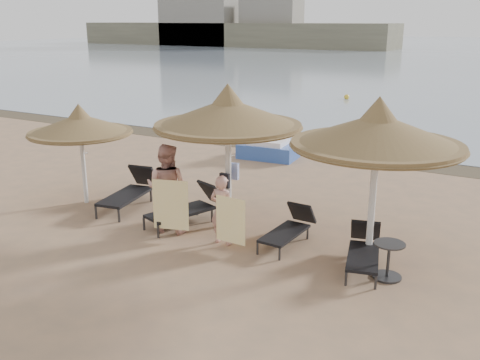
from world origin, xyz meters
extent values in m
plane|color=#9F7755|center=(0.00, 0.00, 0.00)|extent=(160.00, 160.00, 0.00)
cube|color=#4A3E2A|center=(0.00, 9.40, 0.00)|extent=(200.00, 1.60, 0.01)
cube|color=#6E6A52|center=(-45.00, 78.00, 2.00)|extent=(60.00, 10.00, 4.00)
cube|color=gray|center=(-50.00, 76.00, 6.00)|extent=(14.00, 6.00, 12.00)
cube|color=gray|center=(-36.00, 77.00, 4.00)|extent=(10.00, 5.00, 8.00)
cylinder|color=silver|center=(-4.10, 1.24, 0.95)|extent=(0.11, 0.11, 1.90)
cone|color=brown|center=(-4.10, 1.24, 2.09)|extent=(2.62, 2.62, 0.50)
cone|color=brown|center=(-4.10, 1.24, 2.39)|extent=(0.63, 0.63, 0.41)
cylinder|color=brown|center=(-4.10, 1.24, 1.86)|extent=(2.57, 2.57, 0.09)
cylinder|color=silver|center=(-0.03, 1.67, 1.20)|extent=(0.14, 0.14, 2.40)
cone|color=brown|center=(-0.03, 1.67, 2.65)|extent=(3.31, 3.31, 0.63)
cone|color=brown|center=(-0.03, 1.67, 3.02)|extent=(0.80, 0.80, 0.51)
cylinder|color=brown|center=(-0.03, 1.67, 2.35)|extent=(3.24, 3.24, 0.11)
cylinder|color=silver|center=(3.34, 1.48, 1.19)|extent=(0.14, 0.14, 2.38)
cone|color=brown|center=(3.34, 1.48, 2.63)|extent=(3.28, 3.28, 0.62)
cone|color=brown|center=(3.34, 1.48, 3.00)|extent=(0.79, 0.79, 0.51)
cylinder|color=brown|center=(3.34, 1.48, 2.33)|extent=(3.22, 3.22, 0.11)
cylinder|color=#2F2F31|center=(-3.00, 0.46, 0.16)|extent=(0.06, 0.06, 0.31)
cylinder|color=#2F2F31|center=(-2.38, 0.57, 0.16)|extent=(0.06, 0.06, 0.31)
cylinder|color=#2F2F31|center=(-3.28, 2.01, 0.16)|extent=(0.06, 0.06, 0.31)
cylinder|color=#2F2F31|center=(-2.66, 2.12, 0.16)|extent=(0.06, 0.06, 0.31)
cube|color=black|center=(-2.84, 1.34, 0.35)|extent=(0.98, 1.78, 0.07)
cube|color=black|center=(-3.01, 2.32, 0.62)|extent=(0.77, 0.59, 0.64)
cylinder|color=#2F2F31|center=(-1.55, 0.47, 0.15)|extent=(0.05, 0.05, 0.30)
cylinder|color=#2F2F31|center=(-0.99, 0.27, 0.15)|extent=(0.05, 0.05, 0.30)
cylinder|color=#2F2F31|center=(-1.04, 1.87, 0.15)|extent=(0.05, 0.05, 0.30)
cylinder|color=#2F2F31|center=(-0.48, 1.67, 0.15)|extent=(0.05, 0.05, 0.30)
cube|color=black|center=(-1.00, 1.12, 0.33)|extent=(1.17, 1.73, 0.06)
cube|color=black|center=(-0.68, 2.00, 0.59)|extent=(0.78, 0.65, 0.60)
cylinder|color=#2F2F31|center=(1.31, 0.56, 0.13)|extent=(0.05, 0.05, 0.25)
cylinder|color=#2F2F31|center=(1.82, 0.53, 0.13)|extent=(0.05, 0.05, 0.25)
cylinder|color=#2F2F31|center=(1.39, 1.84, 0.13)|extent=(0.05, 0.05, 0.25)
cylinder|color=#2F2F31|center=(1.89, 1.81, 0.13)|extent=(0.05, 0.05, 0.25)
cube|color=black|center=(1.61, 1.23, 0.28)|extent=(0.64, 1.40, 0.05)
cube|color=black|center=(1.65, 2.03, 0.50)|extent=(0.59, 0.42, 0.52)
cylinder|color=#2F2F31|center=(3.32, 0.16, 0.13)|extent=(0.05, 0.05, 0.26)
cylinder|color=#2F2F31|center=(3.82, 0.29, 0.13)|extent=(0.05, 0.05, 0.26)
cylinder|color=#2F2F31|center=(2.99, 1.42, 0.13)|extent=(0.05, 0.05, 0.26)
cylinder|color=#2F2F31|center=(3.50, 1.55, 0.13)|extent=(0.05, 0.05, 0.26)
cube|color=black|center=(3.40, 0.90, 0.29)|extent=(0.90, 1.49, 0.06)
cube|color=black|center=(3.19, 1.69, 0.51)|extent=(0.65, 0.52, 0.53)
cylinder|color=#2F2F31|center=(3.88, 0.84, 0.02)|extent=(0.54, 0.54, 0.04)
cylinder|color=#2F2F31|center=(3.88, 0.84, 0.34)|extent=(0.06, 0.06, 0.65)
cylinder|color=#2F2F31|center=(3.88, 0.84, 0.68)|extent=(0.57, 0.57, 0.03)
imported|color=tan|center=(-1.06, 0.73, 1.17)|extent=(1.19, 0.89, 2.33)
imported|color=tan|center=(0.40, 0.69, 0.88)|extent=(0.82, 0.55, 1.76)
cube|color=yellow|center=(-0.71, 0.38, 0.77)|extent=(0.77, 0.25, 1.12)
cube|color=yellow|center=(0.75, 0.44, 0.68)|extent=(0.70, 0.05, 0.98)
cube|color=white|center=(-0.03, 1.85, 1.27)|extent=(0.31, 0.13, 0.39)
cube|color=black|center=(-0.03, 1.51, 1.13)|extent=(0.24, 0.09, 0.33)
cube|color=#3358AF|center=(-2.03, 7.77, 0.24)|extent=(2.04, 1.31, 0.49)
cube|color=white|center=(-2.03, 7.77, 0.55)|extent=(1.32, 1.07, 0.22)
cube|color=white|center=(-2.39, 7.74, 0.75)|extent=(0.51, 0.83, 0.31)
sphere|color=yellow|center=(-4.23, 22.70, 0.16)|extent=(0.31, 0.31, 0.31)
camera|label=1|loc=(5.91, -8.33, 4.60)|focal=40.00mm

